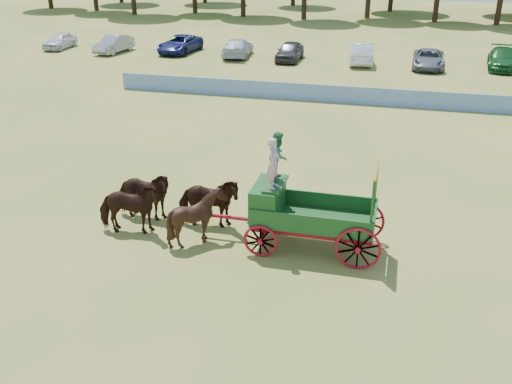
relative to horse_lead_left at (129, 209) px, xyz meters
name	(u,v)px	position (x,y,z in m)	size (l,w,h in m)	color
ground	(269,248)	(4.74, 0.19, -0.92)	(160.00, 160.00, 0.00)	#9E8747
horse_lead_left	(129,209)	(0.00, 0.00, 0.00)	(1.00, 2.19, 1.85)	black
horse_lead_right	(143,195)	(0.00, 1.10, 0.00)	(1.00, 2.19, 1.85)	black
horse_wheel_left	(197,217)	(2.40, 0.00, 0.00)	(1.50, 1.68, 1.85)	black
horse_wheel_right	(208,203)	(2.40, 1.10, 0.00)	(1.00, 2.19, 1.85)	black
farm_dray	(291,199)	(5.36, 0.58, 0.72)	(6.00, 2.00, 3.75)	#A91024
sponsor_banner	(321,93)	(3.74, 18.19, -0.40)	(26.00, 0.08, 1.05)	#1D4C9E
parked_cars	(372,55)	(6.00, 30.21, -0.19)	(54.63, 6.43, 1.62)	silver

